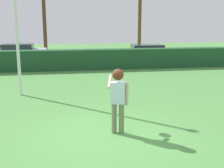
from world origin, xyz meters
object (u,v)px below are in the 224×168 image
at_px(parked_car_silver, 18,51).
at_px(parked_car_green, 147,52).
at_px(person, 118,94).
at_px(lamppost, 15,11).
at_px(frisbee, 116,81).

distance_m(parked_car_silver, parked_car_green, 9.66).
xyz_separation_m(person, lamppost, (-3.22, 4.64, 2.26)).
bearing_deg(parked_car_silver, lamppost, -80.97).
bearing_deg(lamppost, parked_car_silver, 99.03).
bearing_deg(lamppost, frisbee, -50.29).
bearing_deg(parked_car_silver, parked_car_green, -12.85).
bearing_deg(frisbee, person, -95.73).
height_order(frisbee, lamppost, lamppost).
xyz_separation_m(frisbee, parked_car_silver, (-4.99, 14.68, -0.61)).
relative_size(frisbee, parked_car_silver, 0.07).
distance_m(lamppost, parked_car_green, 11.84).
bearing_deg(person, parked_car_silver, 107.76).
distance_m(frisbee, parked_car_silver, 15.52).
height_order(frisbee, parked_car_green, frisbee).
height_order(frisbee, parked_car_silver, frisbee).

